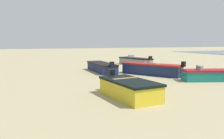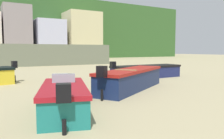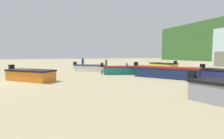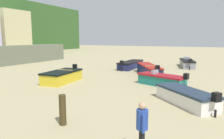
{
  "view_description": "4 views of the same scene",
  "coord_description": "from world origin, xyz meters",
  "px_view_note": "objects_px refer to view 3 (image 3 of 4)",
  "views": [
    {
      "loc": [
        -13.39,
        20.89,
        2.77
      ],
      "look_at": [
        2.68,
        14.68,
        0.64
      ],
      "focal_mm": 36.08,
      "sensor_mm": 36.0,
      "label": 1
    },
    {
      "loc": [
        -3.16,
        2.41,
        1.84
      ],
      "look_at": [
        4.42,
        15.63,
        0.53
      ],
      "focal_mm": 36.41,
      "sensor_mm": 36.0,
      "label": 2
    },
    {
      "loc": [
        13.47,
        1.93,
        1.86
      ],
      "look_at": [
        -0.94,
        7.86,
        0.51
      ],
      "focal_mm": 25.92,
      "sensor_mm": 36.0,
      "label": 3
    },
    {
      "loc": [
        -15.99,
        5.24,
        3.39
      ],
      "look_at": [
        1.03,
        14.05,
        0.56
      ],
      "focal_mm": 33.23,
      "sensor_mm": 36.0,
      "label": 4
    }
  ],
  "objects_px": {
    "boat_yellow_1": "(163,66)",
    "boat_white_6": "(89,68)",
    "boat_navy_2": "(165,72)",
    "beach_walker_foreground": "(83,62)",
    "boat_teal_3": "(121,70)",
    "mooring_post_near_water": "(106,64)",
    "boat_orange_5": "(30,75)"
  },
  "relations": [
    {
      "from": "boat_navy_2",
      "to": "mooring_post_near_water",
      "type": "height_order",
      "value": "boat_navy_2"
    },
    {
      "from": "mooring_post_near_water",
      "to": "boat_yellow_1",
      "type": "bearing_deg",
      "value": 40.82
    },
    {
      "from": "boat_teal_3",
      "to": "beach_walker_foreground",
      "type": "distance_m",
      "value": 9.65
    },
    {
      "from": "boat_yellow_1",
      "to": "boat_teal_3",
      "type": "distance_m",
      "value": 7.67
    },
    {
      "from": "mooring_post_near_water",
      "to": "boat_white_6",
      "type": "bearing_deg",
      "value": -38.39
    },
    {
      "from": "boat_teal_3",
      "to": "boat_white_6",
      "type": "relative_size",
      "value": 1.07
    },
    {
      "from": "beach_walker_foreground",
      "to": "boat_navy_2",
      "type": "bearing_deg",
      "value": 168.33
    },
    {
      "from": "boat_teal_3",
      "to": "boat_orange_5",
      "type": "distance_m",
      "value": 8.11
    },
    {
      "from": "boat_navy_2",
      "to": "boat_white_6",
      "type": "relative_size",
      "value": 1.41
    },
    {
      "from": "beach_walker_foreground",
      "to": "boat_orange_5",
      "type": "bearing_deg",
      "value": 121.86
    },
    {
      "from": "boat_navy_2",
      "to": "boat_orange_5",
      "type": "relative_size",
      "value": 1.39
    },
    {
      "from": "boat_navy_2",
      "to": "boat_teal_3",
      "type": "height_order",
      "value": "boat_navy_2"
    },
    {
      "from": "boat_orange_5",
      "to": "mooring_post_near_water",
      "type": "xyz_separation_m",
      "value": [
        -10.15,
        9.72,
        0.19
      ]
    },
    {
      "from": "boat_orange_5",
      "to": "boat_white_6",
      "type": "height_order",
      "value": "boat_orange_5"
    },
    {
      "from": "boat_navy_2",
      "to": "beach_walker_foreground",
      "type": "xyz_separation_m",
      "value": [
        -13.41,
        -3.99,
        0.47
      ]
    },
    {
      "from": "boat_yellow_1",
      "to": "boat_navy_2",
      "type": "bearing_deg",
      "value": -135.1
    },
    {
      "from": "mooring_post_near_water",
      "to": "boat_navy_2",
      "type": "bearing_deg",
      "value": 2.14
    },
    {
      "from": "boat_teal_3",
      "to": "beach_walker_foreground",
      "type": "xyz_separation_m",
      "value": [
        -9.47,
        -1.78,
        0.53
      ]
    },
    {
      "from": "boat_white_6",
      "to": "mooring_post_near_water",
      "type": "bearing_deg",
      "value": -175.96
    },
    {
      "from": "boat_yellow_1",
      "to": "boat_orange_5",
      "type": "bearing_deg",
      "value": -172.63
    },
    {
      "from": "boat_yellow_1",
      "to": "boat_navy_2",
      "type": "height_order",
      "value": "boat_navy_2"
    },
    {
      "from": "boat_white_6",
      "to": "mooring_post_near_water",
      "type": "xyz_separation_m",
      "value": [
        -4.98,
        3.95,
        0.21
      ]
    },
    {
      "from": "boat_white_6",
      "to": "beach_walker_foreground",
      "type": "xyz_separation_m",
      "value": [
        -5.63,
        0.44,
        0.55
      ]
    },
    {
      "from": "boat_teal_3",
      "to": "mooring_post_near_water",
      "type": "relative_size",
      "value": 3.11
    },
    {
      "from": "boat_teal_3",
      "to": "beach_walker_foreground",
      "type": "relative_size",
      "value": 2.36
    },
    {
      "from": "boat_navy_2",
      "to": "beach_walker_foreground",
      "type": "distance_m",
      "value": 14.0
    },
    {
      "from": "boat_teal_3",
      "to": "boat_white_6",
      "type": "bearing_deg",
      "value": -132.15
    },
    {
      "from": "boat_yellow_1",
      "to": "boat_white_6",
      "type": "height_order",
      "value": "boat_yellow_1"
    },
    {
      "from": "boat_orange_5",
      "to": "beach_walker_foreground",
      "type": "bearing_deg",
      "value": -165.15
    },
    {
      "from": "boat_yellow_1",
      "to": "mooring_post_near_water",
      "type": "bearing_deg",
      "value": 124.58
    },
    {
      "from": "boat_orange_5",
      "to": "boat_teal_3",
      "type": "bearing_deg",
      "value": 144.25
    },
    {
      "from": "boat_teal_3",
      "to": "mooring_post_near_water",
      "type": "xyz_separation_m",
      "value": [
        -8.81,
        1.73,
        0.19
      ]
    }
  ]
}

